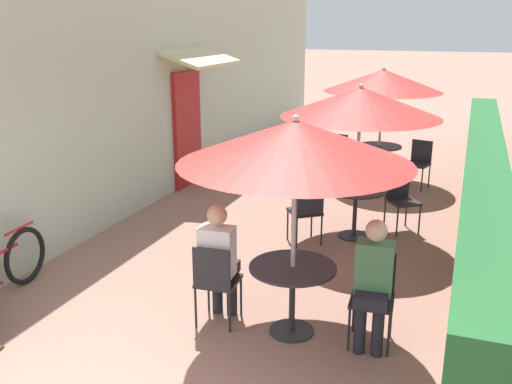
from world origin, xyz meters
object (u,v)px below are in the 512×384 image
(coffee_cup_mid, at_px, (350,187))
(patio_umbrella_far, at_px, (383,81))
(cafe_chair_mid_left, at_px, (307,209))
(cafe_chair_far_right, at_px, (419,160))
(seated_patron_near_right, at_px, (219,258))
(patio_umbrella_near, at_px, (295,142))
(cafe_chair_far_left, at_px, (341,151))
(patio_umbrella_mid, at_px, (361,102))
(patio_table_far, at_px, (379,155))
(seated_patron_near_left, at_px, (373,279))
(patio_table_near, at_px, (292,283))
(cafe_chair_near_right, at_px, (216,278))
(patio_table_mid, at_px, (355,201))
(cafe_chair_near_left, at_px, (373,291))
(cafe_chair_mid_right, at_px, (401,196))

(coffee_cup_mid, height_order, patio_umbrella_far, patio_umbrella_far)
(cafe_chair_mid_left, relative_size, cafe_chair_far_right, 1.00)
(cafe_chair_mid_left, bearing_deg, seated_patron_near_right, -133.87)
(patio_umbrella_near, xyz_separation_m, cafe_chair_far_left, (-0.86, 6.00, -1.40))
(patio_umbrella_mid, bearing_deg, patio_table_far, 93.04)
(seated_patron_near_right, height_order, cafe_chair_mid_left, seated_patron_near_right)
(patio_table_far, relative_size, cafe_chair_far_right, 0.97)
(seated_patron_near_left, bearing_deg, patio_table_near, -2.66)
(cafe_chair_near_right, bearing_deg, patio_umbrella_far, 79.46)
(seated_patron_near_left, relative_size, cafe_chair_far_left, 1.44)
(patio_table_near, bearing_deg, patio_table_mid, 88.85)
(patio_umbrella_near, bearing_deg, patio_table_near, 0.00)
(seated_patron_near_right, relative_size, coffee_cup_mid, 13.89)
(cafe_chair_mid_left, bearing_deg, patio_table_far, 46.25)
(patio_umbrella_mid, relative_size, cafe_chair_far_right, 2.48)
(patio_table_mid, distance_m, patio_umbrella_far, 3.36)
(patio_umbrella_mid, xyz_separation_m, patio_table_far, (-0.16, 3.06, -1.38))
(coffee_cup_mid, relative_size, patio_umbrella_far, 0.04)
(patio_table_mid, bearing_deg, coffee_cup_mid, -127.21)
(seated_patron_near_left, xyz_separation_m, patio_table_far, (-0.87, 5.84, -0.15))
(patio_umbrella_near, distance_m, cafe_chair_mid_left, 2.73)
(patio_table_far, bearing_deg, cafe_chair_near_right, -96.16)
(patio_umbrella_mid, relative_size, cafe_chair_far_left, 2.48)
(patio_table_near, relative_size, coffee_cup_mid, 9.36)
(patio_table_mid, bearing_deg, patio_table_far, 93.04)
(cafe_chair_far_right, bearing_deg, cafe_chair_near_left, 106.76)
(patio_table_near, bearing_deg, coffee_cup_mid, 90.37)
(patio_umbrella_near, relative_size, cafe_chair_far_right, 2.48)
(patio_table_mid, bearing_deg, cafe_chair_near_right, -105.37)
(cafe_chair_near_left, bearing_deg, seated_patron_near_left, 90.00)
(patio_table_far, height_order, patio_umbrella_far, patio_umbrella_far)
(cafe_chair_near_left, height_order, cafe_chair_mid_left, same)
(seated_patron_near_right, relative_size, patio_table_mid, 1.48)
(cafe_chair_far_left, height_order, cafe_chair_far_right, same)
(patio_umbrella_mid, distance_m, cafe_chair_mid_left, 1.59)
(cafe_chair_near_right, relative_size, patio_umbrella_mid, 0.40)
(patio_table_near, distance_m, cafe_chair_mid_left, 2.34)
(cafe_chair_mid_right, height_order, cafe_chair_far_left, same)
(patio_table_near, distance_m, coffee_cup_mid, 2.72)
(patio_umbrella_near, relative_size, patio_table_far, 2.57)
(cafe_chair_near_left, relative_size, cafe_chair_mid_right, 1.00)
(seated_patron_near_left, xyz_separation_m, cafe_chair_mid_left, (-1.26, 2.26, -0.17))
(patio_table_near, bearing_deg, seated_patron_near_left, 1.73)
(seated_patron_near_left, xyz_separation_m, coffee_cup_mid, (-0.78, 2.69, 0.06))
(patio_umbrella_mid, xyz_separation_m, cafe_chair_mid_right, (0.56, 0.52, -1.40))
(patio_umbrella_near, relative_size, cafe_chair_mid_left, 2.48)
(patio_umbrella_mid, relative_size, patio_table_far, 2.57)
(seated_patron_near_right, xyz_separation_m, cafe_chair_mid_left, (0.26, 2.31, -0.17))
(cafe_chair_near_right, relative_size, cafe_chair_far_left, 1.00)
(coffee_cup_mid, bearing_deg, patio_umbrella_near, -89.63)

